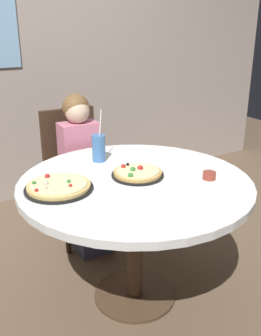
{
  "coord_description": "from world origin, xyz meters",
  "views": [
    {
      "loc": [
        -0.96,
        -1.61,
        1.54
      ],
      "look_at": [
        0.0,
        0.05,
        0.8
      ],
      "focal_mm": 41.15,
      "sensor_mm": 36.0,
      "label": 1
    }
  ],
  "objects_px": {
    "chair_wooden": "(75,167)",
    "pizza_veggie": "(137,173)",
    "soda_cup": "(99,148)",
    "sauce_bowl": "(209,175)",
    "pizza_cheese": "(59,187)",
    "dining_table": "(135,196)",
    "diner_child": "(84,182)"
  },
  "relations": [
    {
      "from": "chair_wooden",
      "to": "dining_table",
      "type": "bearing_deg",
      "value": -90.15
    },
    {
      "from": "soda_cup",
      "to": "chair_wooden",
      "type": "bearing_deg",
      "value": 85.46
    },
    {
      "from": "chair_wooden",
      "to": "sauce_bowl",
      "type": "distance_m",
      "value": 1.14
    },
    {
      "from": "chair_wooden",
      "to": "pizza_veggie",
      "type": "relative_size",
      "value": 3.34
    },
    {
      "from": "chair_wooden",
      "to": "pizza_cheese",
      "type": "bearing_deg",
      "value": -116.46
    },
    {
      "from": "soda_cup",
      "to": "sauce_bowl",
      "type": "height_order",
      "value": "soda_cup"
    },
    {
      "from": "dining_table",
      "to": "pizza_veggie",
      "type": "height_order",
      "value": "pizza_veggie"
    },
    {
      "from": "dining_table",
      "to": "soda_cup",
      "type": "relative_size",
      "value": 4.03
    },
    {
      "from": "dining_table",
      "to": "sauce_bowl",
      "type": "bearing_deg",
      "value": -28.3
    },
    {
      "from": "soda_cup",
      "to": "pizza_cheese",
      "type": "bearing_deg",
      "value": -141.73
    },
    {
      "from": "dining_table",
      "to": "sauce_bowl",
      "type": "distance_m",
      "value": 0.41
    },
    {
      "from": "chair_wooden",
      "to": "pizza_cheese",
      "type": "xyz_separation_m",
      "value": [
        -0.4,
        -0.8,
        0.24
      ]
    },
    {
      "from": "diner_child",
      "to": "soda_cup",
      "type": "relative_size",
      "value": 3.53
    },
    {
      "from": "chair_wooden",
      "to": "pizza_cheese",
      "type": "relative_size",
      "value": 2.77
    },
    {
      "from": "sauce_bowl",
      "to": "dining_table",
      "type": "bearing_deg",
      "value": 151.7
    },
    {
      "from": "sauce_bowl",
      "to": "diner_child",
      "type": "bearing_deg",
      "value": 111.54
    },
    {
      "from": "pizza_veggie",
      "to": "soda_cup",
      "type": "relative_size",
      "value": 0.93
    },
    {
      "from": "dining_table",
      "to": "soda_cup",
      "type": "xyz_separation_m",
      "value": [
        -0.04,
        0.36,
        0.18
      ]
    },
    {
      "from": "chair_wooden",
      "to": "pizza_veggie",
      "type": "distance_m",
      "value": 0.87
    },
    {
      "from": "diner_child",
      "to": "sauce_bowl",
      "type": "distance_m",
      "value": 0.99
    },
    {
      "from": "pizza_veggie",
      "to": "sauce_bowl",
      "type": "distance_m",
      "value": 0.38
    },
    {
      "from": "chair_wooden",
      "to": "pizza_cheese",
      "type": "height_order",
      "value": "chair_wooden"
    },
    {
      "from": "pizza_veggie",
      "to": "soda_cup",
      "type": "bearing_deg",
      "value": 103.31
    },
    {
      "from": "pizza_veggie",
      "to": "sauce_bowl",
      "type": "relative_size",
      "value": 4.06
    },
    {
      "from": "dining_table",
      "to": "diner_child",
      "type": "xyz_separation_m",
      "value": [
        -0.0,
        0.69,
        -0.17
      ]
    },
    {
      "from": "pizza_veggie",
      "to": "diner_child",
      "type": "bearing_deg",
      "value": 93.4
    },
    {
      "from": "dining_table",
      "to": "sauce_bowl",
      "type": "height_order",
      "value": "sauce_bowl"
    },
    {
      "from": "pizza_veggie",
      "to": "chair_wooden",
      "type": "bearing_deg",
      "value": 92.38
    },
    {
      "from": "chair_wooden",
      "to": "sauce_bowl",
      "type": "xyz_separation_m",
      "value": [
        0.34,
        -1.06,
        0.24
      ]
    },
    {
      "from": "diner_child",
      "to": "soda_cup",
      "type": "xyz_separation_m",
      "value": [
        -0.04,
        -0.33,
        0.35
      ]
    },
    {
      "from": "dining_table",
      "to": "pizza_veggie",
      "type": "bearing_deg",
      "value": 46.72
    },
    {
      "from": "chair_wooden",
      "to": "diner_child",
      "type": "distance_m",
      "value": 0.19
    }
  ]
}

